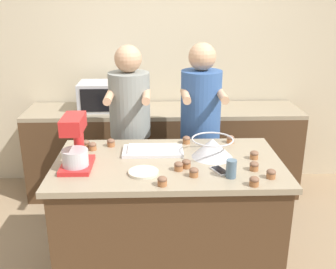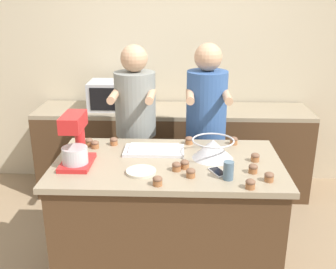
{
  "view_description": "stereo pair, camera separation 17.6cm",
  "coord_description": "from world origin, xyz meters",
  "px_view_note": "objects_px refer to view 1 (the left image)",
  "views": [
    {
      "loc": [
        -0.08,
        -2.5,
        2.02
      ],
      "look_at": [
        0.0,
        0.04,
        1.11
      ],
      "focal_mm": 42.0,
      "sensor_mm": 36.0,
      "label": 1
    },
    {
      "loc": [
        0.09,
        -2.49,
        2.02
      ],
      "look_at": [
        0.0,
        0.04,
        1.11
      ],
      "focal_mm": 42.0,
      "sensor_mm": 36.0,
      "label": 2
    }
  ],
  "objects_px": {
    "small_plate": "(144,172)",
    "cupcake_4": "(86,144)",
    "cupcake_7": "(254,181)",
    "cupcake_12": "(194,172)",
    "cupcake_11": "(162,181)",
    "person_right": "(200,134)",
    "microwave_oven": "(107,96)",
    "cupcake_5": "(271,174)",
    "cupcake_1": "(254,155)",
    "cell_phone": "(220,170)",
    "baking_tray": "(153,150)",
    "cupcake_9": "(186,140)",
    "cupcake_3": "(254,166)",
    "drinking_glass": "(231,169)",
    "cupcake_0": "(111,142)",
    "cupcake_10": "(92,146)",
    "person_left": "(131,136)",
    "mixing_bowl": "(212,147)",
    "cupcake_6": "(186,164)",
    "stand_mixer": "(75,145)",
    "cupcake_8": "(179,166)"
  },
  "relations": [
    {
      "from": "small_plate",
      "to": "cupcake_11",
      "type": "height_order",
      "value": "cupcake_11"
    },
    {
      "from": "person_right",
      "to": "cupcake_0",
      "type": "xyz_separation_m",
      "value": [
        -0.73,
        -0.42,
        0.09
      ]
    },
    {
      "from": "cupcake_5",
      "to": "cupcake_9",
      "type": "distance_m",
      "value": 0.79
    },
    {
      "from": "cupcake_5",
      "to": "cupcake_9",
      "type": "relative_size",
      "value": 1.0
    },
    {
      "from": "person_left",
      "to": "cell_phone",
      "type": "relative_size",
      "value": 10.27
    },
    {
      "from": "cupcake_1",
      "to": "cupcake_11",
      "type": "xyz_separation_m",
      "value": [
        -0.65,
        -0.39,
        0.0
      ]
    },
    {
      "from": "cell_phone",
      "to": "drinking_glass",
      "type": "bearing_deg",
      "value": -59.17
    },
    {
      "from": "cell_phone",
      "to": "cupcake_7",
      "type": "height_order",
      "value": "cupcake_7"
    },
    {
      "from": "person_left",
      "to": "cupcake_4",
      "type": "distance_m",
      "value": 0.55
    },
    {
      "from": "baking_tray",
      "to": "drinking_glass",
      "type": "height_order",
      "value": "drinking_glass"
    },
    {
      "from": "cupcake_5",
      "to": "baking_tray",
      "type": "bearing_deg",
      "value": 148.82
    },
    {
      "from": "cupcake_7",
      "to": "cupcake_12",
      "type": "bearing_deg",
      "value": 158.13
    },
    {
      "from": "cupcake_3",
      "to": "cupcake_6",
      "type": "relative_size",
      "value": 1.0
    },
    {
      "from": "cupcake_5",
      "to": "person_left",
      "type": "bearing_deg",
      "value": 132.99
    },
    {
      "from": "stand_mixer",
      "to": "baking_tray",
      "type": "distance_m",
      "value": 0.58
    },
    {
      "from": "microwave_oven",
      "to": "cupcake_5",
      "type": "relative_size",
      "value": 9.24
    },
    {
      "from": "cell_phone",
      "to": "drinking_glass",
      "type": "xyz_separation_m",
      "value": [
        0.05,
        -0.09,
        0.05
      ]
    },
    {
      "from": "mixing_bowl",
      "to": "cupcake_3",
      "type": "bearing_deg",
      "value": -44.33
    },
    {
      "from": "cell_phone",
      "to": "drinking_glass",
      "type": "height_order",
      "value": "drinking_glass"
    },
    {
      "from": "cupcake_4",
      "to": "cupcake_6",
      "type": "relative_size",
      "value": 1.0
    },
    {
      "from": "baking_tray",
      "to": "cupcake_9",
      "type": "height_order",
      "value": "cupcake_9"
    },
    {
      "from": "stand_mixer",
      "to": "cupcake_1",
      "type": "distance_m",
      "value": 1.22
    },
    {
      "from": "cupcake_0",
      "to": "cupcake_11",
      "type": "bearing_deg",
      "value": -60.52
    },
    {
      "from": "cell_phone",
      "to": "cupcake_11",
      "type": "xyz_separation_m",
      "value": [
        -0.38,
        -0.19,
        0.03
      ]
    },
    {
      "from": "cell_phone",
      "to": "cupcake_3",
      "type": "relative_size",
      "value": 2.64
    },
    {
      "from": "cupcake_4",
      "to": "cupcake_5",
      "type": "height_order",
      "value": "same"
    },
    {
      "from": "person_left",
      "to": "stand_mixer",
      "type": "xyz_separation_m",
      "value": [
        -0.31,
        -0.8,
        0.23
      ]
    },
    {
      "from": "person_left",
      "to": "cupcake_9",
      "type": "bearing_deg",
      "value": -39.64
    },
    {
      "from": "mixing_bowl",
      "to": "microwave_oven",
      "type": "height_order",
      "value": "microwave_oven"
    },
    {
      "from": "cupcake_11",
      "to": "person_right",
      "type": "bearing_deg",
      "value": 72.17
    },
    {
      "from": "cupcake_11",
      "to": "microwave_oven",
      "type": "bearing_deg",
      "value": 106.51
    },
    {
      "from": "cupcake_10",
      "to": "drinking_glass",
      "type": "bearing_deg",
      "value": -27.77
    },
    {
      "from": "mixing_bowl",
      "to": "microwave_oven",
      "type": "relative_size",
      "value": 0.53
    },
    {
      "from": "drinking_glass",
      "to": "cupcake_0",
      "type": "relative_size",
      "value": 1.94
    },
    {
      "from": "drinking_glass",
      "to": "cupcake_10",
      "type": "height_order",
      "value": "drinking_glass"
    },
    {
      "from": "microwave_oven",
      "to": "cupcake_1",
      "type": "distance_m",
      "value": 1.81
    },
    {
      "from": "person_right",
      "to": "baking_tray",
      "type": "xyz_separation_m",
      "value": [
        -0.41,
        -0.56,
        0.08
      ]
    },
    {
      "from": "cupcake_9",
      "to": "person_left",
      "type": "bearing_deg",
      "value": 140.36
    },
    {
      "from": "cupcake_7",
      "to": "cupcake_11",
      "type": "distance_m",
      "value": 0.55
    },
    {
      "from": "cupcake_10",
      "to": "cupcake_11",
      "type": "xyz_separation_m",
      "value": [
        0.51,
        -0.59,
        0.0
      ]
    },
    {
      "from": "cupcake_1",
      "to": "cupcake_11",
      "type": "relative_size",
      "value": 1.0
    },
    {
      "from": "drinking_glass",
      "to": "cupcake_6",
      "type": "distance_m",
      "value": 0.31
    },
    {
      "from": "cupcake_6",
      "to": "cupcake_8",
      "type": "bearing_deg",
      "value": -144.77
    },
    {
      "from": "person_left",
      "to": "mixing_bowl",
      "type": "bearing_deg",
      "value": -46.44
    },
    {
      "from": "cupcake_4",
      "to": "cupcake_10",
      "type": "relative_size",
      "value": 1.0
    },
    {
      "from": "person_left",
      "to": "cupcake_6",
      "type": "bearing_deg",
      "value": -63.28
    },
    {
      "from": "person_right",
      "to": "cupcake_10",
      "type": "relative_size",
      "value": 27.38
    },
    {
      "from": "baking_tray",
      "to": "stand_mixer",
      "type": "bearing_deg",
      "value": -153.9
    },
    {
      "from": "person_left",
      "to": "person_right",
      "type": "distance_m",
      "value": 0.6
    },
    {
      "from": "small_plate",
      "to": "cupcake_4",
      "type": "height_order",
      "value": "cupcake_4"
    }
  ]
}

